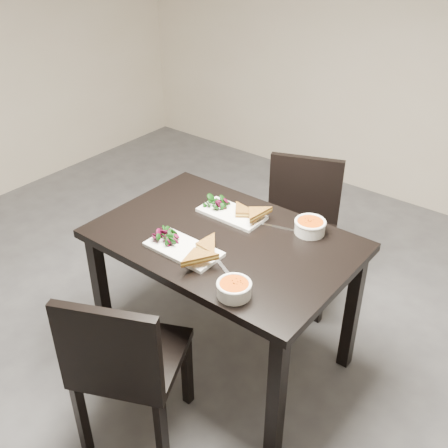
% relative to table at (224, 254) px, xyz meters
% --- Properties ---
extents(ground, '(5.00, 5.00, 0.00)m').
position_rel_table_xyz_m(ground, '(-0.05, -0.28, -0.65)').
color(ground, '#47474C').
rests_on(ground, ground).
extents(table, '(1.20, 0.80, 0.75)m').
position_rel_table_xyz_m(table, '(0.00, 0.00, 0.00)').
color(table, black).
rests_on(table, ground).
extents(chair_near, '(0.56, 0.56, 0.85)m').
position_rel_table_xyz_m(chair_near, '(0.00, -0.66, -0.17)').
color(chair_near, black).
rests_on(chair_near, ground).
extents(chair_far, '(0.55, 0.55, 0.85)m').
position_rel_table_xyz_m(chair_far, '(0.00, 0.71, -0.17)').
color(chair_far, black).
rests_on(chair_far, ground).
extents(plate_near, '(0.35, 0.17, 0.02)m').
position_rel_table_xyz_m(plate_near, '(-0.07, -0.20, 0.11)').
color(plate_near, white).
rests_on(plate_near, table).
extents(sandwich_near, '(0.19, 0.15, 0.06)m').
position_rel_table_xyz_m(sandwich_near, '(-0.01, -0.19, 0.14)').
color(sandwich_near, '#A46E22').
rests_on(sandwich_near, plate_near).
extents(salad_near, '(0.11, 0.10, 0.05)m').
position_rel_table_xyz_m(salad_near, '(-0.17, -0.20, 0.14)').
color(salad_near, black).
rests_on(salad_near, plate_near).
extents(soup_bowl_near, '(0.14, 0.14, 0.06)m').
position_rel_table_xyz_m(soup_bowl_near, '(0.29, -0.31, 0.13)').
color(soup_bowl_near, white).
rests_on(soup_bowl_near, table).
extents(cutlery_near, '(0.17, 0.10, 0.00)m').
position_rel_table_xyz_m(cutlery_near, '(0.17, -0.20, 0.10)').
color(cutlery_near, silver).
rests_on(cutlery_near, table).
extents(plate_far, '(0.33, 0.17, 0.02)m').
position_rel_table_xyz_m(plate_far, '(-0.09, 0.18, 0.11)').
color(plate_far, white).
rests_on(plate_far, table).
extents(sandwich_far, '(0.21, 0.20, 0.05)m').
position_rel_table_xyz_m(sandwich_far, '(-0.03, 0.16, 0.14)').
color(sandwich_far, '#A46E22').
rests_on(sandwich_far, plate_far).
extents(salad_far, '(0.10, 0.09, 0.05)m').
position_rel_table_xyz_m(salad_far, '(-0.19, 0.18, 0.14)').
color(salad_far, black).
rests_on(salad_far, plate_far).
extents(soup_bowl_far, '(0.15, 0.15, 0.07)m').
position_rel_table_xyz_m(soup_bowl_far, '(0.29, 0.28, 0.14)').
color(soup_bowl_far, white).
rests_on(soup_bowl_far, table).
extents(cutlery_far, '(0.18, 0.06, 0.00)m').
position_rel_table_xyz_m(cutlery_far, '(0.16, 0.23, 0.10)').
color(cutlery_far, silver).
rests_on(cutlery_far, table).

